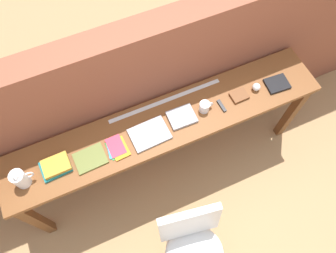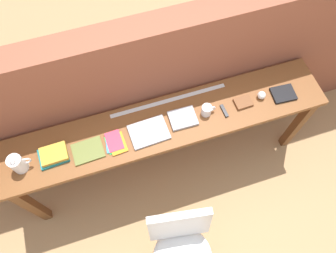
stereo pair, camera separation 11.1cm
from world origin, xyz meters
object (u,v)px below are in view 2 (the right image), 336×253
magazine_cycling (88,151)px  multitool_folded (224,111)px  sports_ball_small (262,95)px  book_repair_rightmost (283,94)px  mug (207,110)px  book_stack_leftmost (54,155)px  pitcher_white (18,164)px  book_open_centre (149,132)px  leather_journal_brown (243,102)px  chair_white_moulded (181,246)px  pamphlet_pile_colourful (115,143)px

magazine_cycling → multitool_folded: 1.05m
sports_ball_small → book_repair_rightmost: 0.18m
magazine_cycling → book_repair_rightmost: size_ratio=1.22×
sports_ball_small → mug: bearing=-179.8°
magazine_cycling → mug: mug is taller
multitool_folded → sports_ball_small: 0.32m
book_repair_rightmost → book_stack_leftmost: bearing=-176.8°
magazine_cycling → multitool_folded: (1.05, 0.00, 0.00)m
pitcher_white → multitool_folded: pitcher_white is taller
book_stack_leftmost → book_repair_rightmost: book_stack_leftmost is taller
pitcher_white → magazine_cycling: bearing=-2.4°
magazine_cycling → book_open_centre: 0.45m
pitcher_white → leather_journal_brown: 1.68m
magazine_cycling → leather_journal_brown: leather_journal_brown is taller
book_stack_leftmost → multitool_folded: 1.28m
book_stack_leftmost → book_open_centre: 0.69m
chair_white_moulded → magazine_cycling: bearing=120.2°
chair_white_moulded → book_stack_leftmost: size_ratio=4.27×
pitcher_white → magazine_cycling: pitcher_white is taller
book_open_centre → leather_journal_brown: leather_journal_brown is taller
pamphlet_pile_colourful → book_repair_rightmost: 1.34m
book_open_centre → multitool_folded: book_open_centre is taller
sports_ball_small → book_repair_rightmost: bearing=-9.9°
leather_journal_brown → chair_white_moulded: bearing=-134.9°
pamphlet_pile_colourful → leather_journal_brown: size_ratio=1.49×
book_open_centre → multitool_folded: size_ratio=2.53×
chair_white_moulded → sports_ball_small: 1.28m
chair_white_moulded → pamphlet_pile_colourful: size_ratio=4.61×
multitool_folded → mug: bearing=168.2°
pitcher_white → book_stack_leftmost: pitcher_white is taller
leather_journal_brown → multitool_folded: bearing=-173.7°
pitcher_white → multitool_folded: size_ratio=1.67×
magazine_cycling → multitool_folded: bearing=-2.2°
magazine_cycling → leather_journal_brown: bearing=-1.2°
magazine_cycling → sports_ball_small: 1.36m
book_stack_leftmost → leather_journal_brown: bearing=-0.4°
book_repair_rightmost → chair_white_moulded: bearing=-140.1°
pitcher_white → book_open_centre: (0.92, -0.01, -0.07)m
book_stack_leftmost → multitool_folded: book_stack_leftmost is taller
magazine_cycling → leather_journal_brown: 1.21m
sports_ball_small → pitcher_white: bearing=-179.6°
mug → leather_journal_brown: 0.30m
pitcher_white → magazine_cycling: size_ratio=0.85×
chair_white_moulded → multitool_folded: (0.60, 0.78, 0.36)m
mug → multitool_folded: bearing=-11.8°
pamphlet_pile_colourful → book_repair_rightmost: (1.34, 0.00, 0.00)m
multitool_folded → leather_journal_brown: leather_journal_brown is taller
pamphlet_pile_colourful → multitool_folded: 0.85m
magazine_cycling → book_open_centre: book_open_centre is taller
pitcher_white → mug: (1.38, 0.01, -0.03)m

